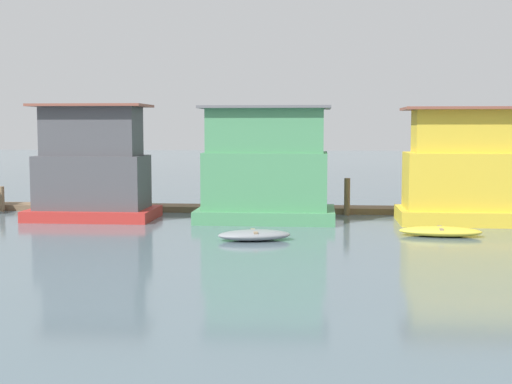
{
  "coord_description": "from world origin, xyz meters",
  "views": [
    {
      "loc": [
        2.93,
        -33.48,
        4.38
      ],
      "look_at": [
        0.0,
        -1.0,
        1.4
      ],
      "focal_mm": 50.0,
      "sensor_mm": 36.0,
      "label": 1
    }
  ],
  "objects": [
    {
      "name": "mooring_post_near_left",
      "position": [
        4.28,
        2.04,
        0.92
      ],
      "size": [
        0.29,
        0.29,
        1.85
      ],
      "primitive_type": "cylinder",
      "color": "brown",
      "rests_on": "ground_plane"
    },
    {
      "name": "mooring_post_centre",
      "position": [
        -13.56,
        2.04,
        0.65
      ],
      "size": [
        0.26,
        0.26,
        1.3
      ],
      "primitive_type": "cylinder",
      "color": "#846B4C",
      "rests_on": "ground_plane"
    },
    {
      "name": "mooring_post_near_right",
      "position": [
        -7.58,
        2.04,
        0.73
      ],
      "size": [
        0.32,
        0.32,
        1.47
      ],
      "primitive_type": "cylinder",
      "color": "#846B4C",
      "rests_on": "ground_plane"
    },
    {
      "name": "ground_plane",
      "position": [
        0.0,
        0.0,
        0.0
      ],
      "size": [
        200.0,
        200.0,
        0.0
      ],
      "primitive_type": "plane",
      "color": "slate"
    },
    {
      "name": "houseboat_green",
      "position": [
        0.42,
        -0.4,
        2.48
      ],
      "size": [
        6.4,
        4.05,
        5.34
      ],
      "color": "#4C9360",
      "rests_on": "ground_plane"
    },
    {
      "name": "dock_walkway",
      "position": [
        0.0,
        3.09,
        0.15
      ],
      "size": [
        51.0,
        1.6,
        0.3
      ],
      "primitive_type": "cube",
      "color": "brown",
      "rests_on": "ground_plane"
    },
    {
      "name": "houseboat_yellow",
      "position": [
        10.04,
        -0.44,
        2.34
      ],
      "size": [
        7.03,
        3.41,
        5.27
      ],
      "color": "gold",
      "rests_on": "ground_plane"
    },
    {
      "name": "dinghy_grey",
      "position": [
        0.41,
        -6.28,
        0.21
      ],
      "size": [
        3.04,
        1.87,
        0.41
      ],
      "color": "gray",
      "rests_on": "ground_plane"
    },
    {
      "name": "dinghy_yellow",
      "position": [
        7.77,
        -4.56,
        0.2
      ],
      "size": [
        3.36,
        1.52,
        0.39
      ],
      "color": "yellow",
      "rests_on": "ground_plane"
    },
    {
      "name": "houseboat_red",
      "position": [
        -7.85,
        -0.55,
        2.39
      ],
      "size": [
        5.91,
        3.59,
        5.45
      ],
      "color": "red",
      "rests_on": "ground_plane"
    }
  ]
}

